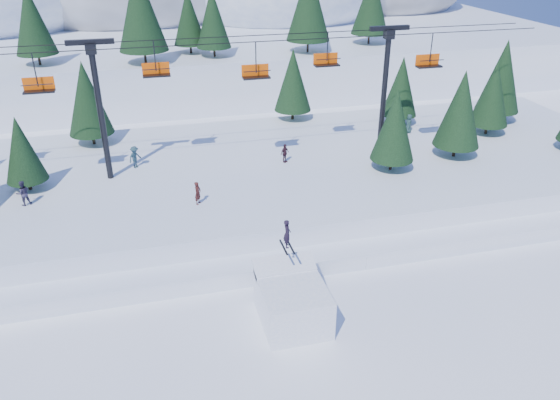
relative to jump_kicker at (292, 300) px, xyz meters
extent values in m
plane|color=white|center=(-0.75, -1.51, -1.29)|extent=(160.00, 160.00, 0.00)
cube|color=white|center=(-0.75, 16.49, -0.04)|extent=(70.00, 22.00, 2.50)
cube|color=white|center=(-0.75, 6.49, -0.74)|extent=(70.00, 6.00, 1.10)
cube|color=white|center=(-0.75, 66.49, 1.71)|extent=(110.00, 60.00, 6.00)
cylinder|color=black|center=(-5.95, 38.78, 5.42)|extent=(0.26, 0.26, 1.42)
cone|color=#1B3B1C|center=(-5.95, 38.78, 10.50)|extent=(5.28, 5.28, 8.73)
cylinder|color=black|center=(1.89, 40.31, 5.24)|extent=(0.26, 0.26, 1.06)
cone|color=#1B3B1C|center=(1.89, 40.31, 9.03)|extent=(3.94, 3.94, 6.52)
cylinder|color=black|center=(13.04, 40.07, 5.40)|extent=(0.26, 0.26, 1.39)
cone|color=#1B3B1C|center=(13.04, 40.07, 10.35)|extent=(5.15, 5.15, 8.52)
cylinder|color=black|center=(-17.14, 41.05, 5.29)|extent=(0.26, 0.26, 1.16)
cone|color=#1B3B1C|center=(-17.14, 41.05, 9.43)|extent=(4.31, 4.31, 7.13)
cylinder|color=black|center=(22.06, 42.94, 5.34)|extent=(0.26, 0.26, 1.25)
cone|color=#1B3B1C|center=(22.06, 42.94, 9.81)|extent=(4.66, 4.66, 7.70)
cylinder|color=black|center=(-0.54, 42.94, 5.22)|extent=(0.26, 0.26, 1.01)
cone|color=#1B3B1C|center=(-0.54, 42.94, 8.84)|extent=(3.77, 3.77, 6.23)
cube|color=white|center=(0.00, -0.13, -0.11)|extent=(3.49, 4.31, 2.36)
cube|color=white|center=(0.00, 1.72, 1.12)|extent=(3.49, 1.51, 0.84)
imported|color=black|center=(0.10, 1.47, 3.39)|extent=(0.49, 0.66, 1.66)
cube|color=black|center=(-0.10, 1.47, 2.55)|extent=(0.11, 1.65, 0.03)
cube|color=black|center=(0.30, 1.47, 2.55)|extent=(0.11, 1.65, 0.03)
cylinder|color=black|center=(-9.75, 16.49, 6.21)|extent=(0.44, 0.44, 10.00)
cube|color=black|center=(-9.75, 16.49, 11.31)|extent=(3.20, 0.35, 0.35)
cube|color=black|center=(-9.75, 16.49, 10.86)|extent=(0.70, 0.70, 0.70)
cylinder|color=black|center=(12.25, 16.49, 6.21)|extent=(0.44, 0.44, 10.00)
cube|color=black|center=(12.25, 16.49, 11.31)|extent=(3.20, 0.35, 0.35)
cube|color=black|center=(12.25, 16.49, 10.86)|extent=(0.70, 0.70, 0.70)
cylinder|color=black|center=(1.25, 15.29, 11.01)|extent=(46.00, 0.06, 0.06)
cylinder|color=black|center=(1.25, 17.69, 11.01)|extent=(46.00, 0.06, 0.06)
cylinder|color=black|center=(-13.34, 15.29, 9.91)|extent=(0.08, 0.08, 2.20)
cube|color=black|center=(-13.34, 15.29, 8.46)|extent=(2.00, 0.75, 0.12)
cube|color=#F25306|center=(-13.34, 15.67, 8.91)|extent=(2.00, 0.10, 0.85)
cylinder|color=black|center=(-13.34, 14.94, 9.01)|extent=(2.00, 0.06, 0.06)
cylinder|color=black|center=(-5.52, 17.69, 9.91)|extent=(0.08, 0.08, 2.20)
cube|color=black|center=(-5.52, 17.69, 8.46)|extent=(2.00, 0.75, 0.12)
cube|color=#F25306|center=(-5.52, 18.07, 8.91)|extent=(2.00, 0.10, 0.85)
cylinder|color=black|center=(-5.52, 17.34, 9.01)|extent=(2.00, 0.06, 0.06)
cylinder|color=black|center=(1.47, 15.29, 9.91)|extent=(0.08, 0.08, 2.20)
cube|color=black|center=(1.47, 15.29, 8.46)|extent=(2.00, 0.75, 0.12)
cube|color=#F25306|center=(1.47, 15.67, 8.91)|extent=(2.00, 0.10, 0.85)
cylinder|color=black|center=(1.47, 14.94, 9.01)|extent=(2.00, 0.06, 0.06)
cylinder|color=black|center=(7.69, 17.69, 9.91)|extent=(0.08, 0.08, 2.20)
cube|color=black|center=(7.69, 17.69, 8.46)|extent=(2.00, 0.75, 0.12)
cube|color=#F25306|center=(7.69, 18.07, 8.91)|extent=(2.00, 0.10, 0.85)
cylinder|color=black|center=(7.69, 17.34, 9.01)|extent=(2.00, 0.06, 0.06)
cylinder|color=black|center=(15.32, 15.29, 9.91)|extent=(0.08, 0.08, 2.20)
cube|color=black|center=(15.32, 15.29, 8.46)|extent=(2.00, 0.75, 0.12)
cube|color=#F25306|center=(15.32, 15.67, 8.91)|extent=(2.00, 0.10, 0.85)
cylinder|color=black|center=(15.32, 14.94, 9.01)|extent=(2.00, 0.06, 0.06)
cylinder|color=black|center=(17.78, 13.87, 1.71)|extent=(0.26, 0.26, 1.00)
cone|color=#1B3B1C|center=(17.78, 13.87, 5.29)|extent=(3.72, 3.72, 6.16)
cylinder|color=black|center=(23.48, 18.01, 1.67)|extent=(0.26, 0.26, 0.93)
cone|color=#1B3B1C|center=(23.48, 18.01, 5.00)|extent=(3.45, 3.45, 5.71)
cylinder|color=black|center=(26.37, 21.00, 1.76)|extent=(0.26, 0.26, 1.09)
cone|color=#1B3B1C|center=(26.37, 21.00, 5.66)|extent=(4.06, 4.06, 6.71)
cylinder|color=black|center=(16.87, 22.64, 1.66)|extent=(0.26, 0.26, 0.90)
cone|color=#1B3B1C|center=(16.87, 22.64, 4.86)|extent=(3.33, 3.33, 5.51)
cylinder|color=black|center=(-11.29, 24.27, 1.72)|extent=(0.26, 0.26, 1.02)
cone|color=#1B3B1C|center=(-11.29, 24.27, 5.34)|extent=(3.77, 3.77, 6.24)
cylinder|color=black|center=(7.40, 26.45, 1.69)|extent=(0.26, 0.26, 0.96)
cone|color=#1B3B1C|center=(7.40, 26.45, 5.12)|extent=(3.57, 3.57, 5.90)
cylinder|color=black|center=(-15.37, 15.86, 1.60)|extent=(0.26, 0.26, 0.77)
cone|color=#1B3B1C|center=(-15.37, 15.86, 4.35)|extent=(2.87, 2.87, 4.74)
cylinder|color=black|center=(11.54, 12.66, 1.66)|extent=(0.26, 0.26, 0.90)
cone|color=#1B3B1C|center=(11.54, 12.66, 4.89)|extent=(3.35, 3.35, 5.55)
imported|color=#381C25|center=(3.86, 16.12, 1.98)|extent=(0.96, 0.81, 1.54)
imported|color=#411A17|center=(-3.79, 10.51, 2.03)|extent=(0.66, 0.71, 1.63)
imported|color=#1E3837|center=(16.71, 20.06, 2.08)|extent=(0.70, 0.94, 1.74)
imported|color=#312C46|center=(-15.33, 13.30, 2.10)|extent=(1.05, 0.94, 1.78)
imported|color=#243E48|center=(-7.82, 18.00, 2.10)|extent=(1.30, 1.25, 1.78)
cylinder|color=black|center=(5.87, 3.52, -0.84)|extent=(0.06, 0.06, 0.90)
cylinder|color=black|center=(8.65, 3.83, -0.84)|extent=(0.06, 0.06, 0.90)
cube|color=#F25306|center=(7.26, 3.68, -0.74)|extent=(2.79, 0.35, 0.55)
cylinder|color=black|center=(8.75, 4.01, -0.84)|extent=(0.06, 0.06, 0.90)
cylinder|color=black|center=(11.40, 4.91, -0.84)|extent=(0.06, 0.06, 0.90)
cube|color=#F25306|center=(10.08, 4.46, -0.74)|extent=(2.66, 0.94, 0.55)
camera|label=1|loc=(-6.67, -23.26, 18.48)|focal=35.00mm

